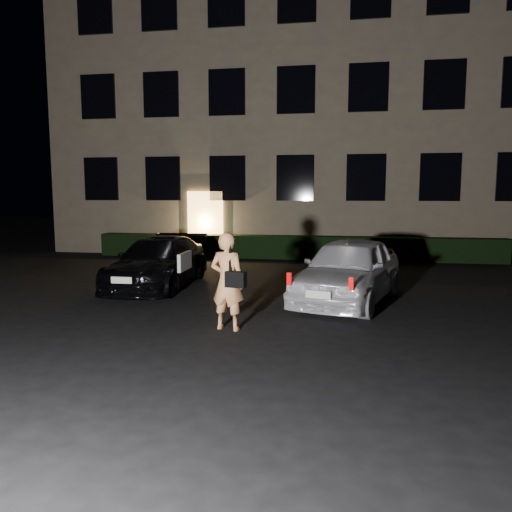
# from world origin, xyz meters

# --- Properties ---
(ground) EXTENTS (80.00, 80.00, 0.00)m
(ground) POSITION_xyz_m (0.00, 0.00, 0.00)
(ground) COLOR black
(ground) RESTS_ON ground
(building) EXTENTS (20.00, 8.11, 12.00)m
(building) POSITION_xyz_m (-0.00, 14.99, 6.00)
(building) COLOR #716051
(building) RESTS_ON ground
(hedge) EXTENTS (15.00, 0.70, 0.85)m
(hedge) POSITION_xyz_m (0.00, 10.50, 0.42)
(hedge) COLOR black
(hedge) RESTS_ON ground
(sedan) EXTENTS (1.95, 4.54, 1.28)m
(sedan) POSITION_xyz_m (-2.94, 4.30, 0.64)
(sedan) COLOR black
(sedan) RESTS_ON ground
(hatch) EXTENTS (2.84, 4.58, 1.46)m
(hatch) POSITION_xyz_m (1.93, 3.23, 0.73)
(hatch) COLOR silver
(hatch) RESTS_ON ground
(man) EXTENTS (0.74, 0.55, 1.75)m
(man) POSITION_xyz_m (-0.22, 0.53, 0.88)
(man) COLOR #F19E60
(man) RESTS_ON ground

